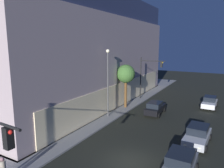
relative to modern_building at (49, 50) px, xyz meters
The scene contains 10 objects.
ground_plane 26.48m from the modern_building, 122.11° to the right, with size 120.00×120.00×0.00m, color black.
modern_building is the anchor object (origin of this frame).
traffic_light_far_corner 17.16m from the modern_building, 71.34° to the right, with size 0.56×3.94×6.75m.
street_lamp_sidewalk 15.79m from the modern_building, 109.40° to the right, with size 0.44×0.44×8.21m.
sidewalk_tree 15.21m from the modern_building, 92.16° to the right, with size 2.55×2.55×6.05m.
pedestrian_waiting 25.96m from the modern_building, 142.10° to the right, with size 0.36×0.36×1.78m.
car_grey 29.39m from the modern_building, 118.49° to the right, with size 4.77×2.09×1.73m.
car_silver 27.40m from the modern_building, 106.27° to the right, with size 4.46×2.24×1.63m.
car_black 20.69m from the modern_building, 93.23° to the right, with size 4.38×2.03×1.63m.
car_white 26.82m from the modern_building, 78.26° to the right, with size 4.11×2.03×1.64m.
Camera 1 is at (-13.92, -6.11, 8.92)m, focal length 34.57 mm.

